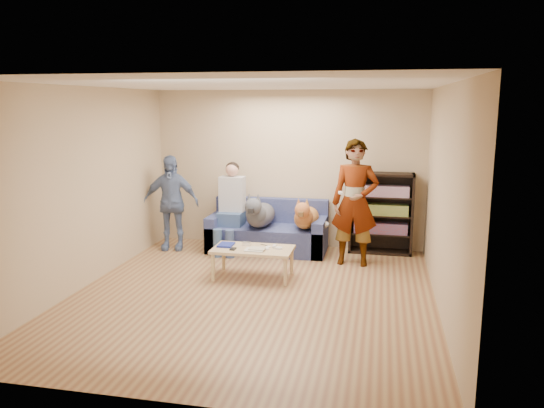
% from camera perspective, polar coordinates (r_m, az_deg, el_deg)
% --- Properties ---
extents(ground, '(5.00, 5.00, 0.00)m').
position_cam_1_polar(ground, '(6.78, -2.10, -9.80)').
color(ground, brown).
rests_on(ground, ground).
extents(ceiling, '(5.00, 5.00, 0.00)m').
position_cam_1_polar(ceiling, '(6.35, -2.27, 12.74)').
color(ceiling, white).
rests_on(ceiling, ground).
extents(wall_back, '(4.50, 0.00, 4.50)m').
position_cam_1_polar(wall_back, '(8.86, 1.72, 3.77)').
color(wall_back, tan).
rests_on(wall_back, ground).
extents(wall_front, '(4.50, 0.00, 4.50)m').
position_cam_1_polar(wall_front, '(4.11, -10.63, -4.70)').
color(wall_front, tan).
rests_on(wall_front, ground).
extents(wall_left, '(0.00, 5.00, 5.00)m').
position_cam_1_polar(wall_left, '(7.31, -19.57, 1.64)').
color(wall_left, tan).
rests_on(wall_left, ground).
extents(wall_right, '(0.00, 5.00, 5.00)m').
position_cam_1_polar(wall_right, '(6.29, 18.12, 0.33)').
color(wall_right, tan).
rests_on(wall_right, ground).
extents(blanket, '(0.42, 0.36, 0.15)m').
position_cam_1_polar(blanket, '(8.41, 4.77, -2.18)').
color(blanket, '#B1B1B6').
rests_on(blanket, sofa).
extents(person_standing_right, '(0.70, 0.48, 1.88)m').
position_cam_1_polar(person_standing_right, '(7.91, 8.91, 0.14)').
color(person_standing_right, gray).
rests_on(person_standing_right, ground).
extents(person_standing_left, '(0.96, 0.52, 1.56)m').
position_cam_1_polar(person_standing_left, '(8.83, -10.84, 0.15)').
color(person_standing_left, '#6876A6').
rests_on(person_standing_left, ground).
extents(held_controller, '(0.08, 0.13, 0.03)m').
position_cam_1_polar(held_controller, '(7.70, 7.39, 1.21)').
color(held_controller, white).
rests_on(held_controller, person_standing_right).
extents(notebook_blue, '(0.20, 0.26, 0.03)m').
position_cam_1_polar(notebook_blue, '(7.47, -4.96, -4.39)').
color(notebook_blue, navy).
rests_on(notebook_blue, coffee_table).
extents(papers, '(0.26, 0.20, 0.02)m').
position_cam_1_polar(papers, '(7.22, -1.87, -4.94)').
color(papers, beige).
rests_on(papers, coffee_table).
extents(magazine, '(0.22, 0.17, 0.01)m').
position_cam_1_polar(magazine, '(7.22, -1.60, -4.81)').
color(magazine, '#BDB397').
rests_on(magazine, coffee_table).
extents(camera_silver, '(0.11, 0.06, 0.05)m').
position_cam_1_polar(camera_silver, '(7.46, -2.74, -4.28)').
color(camera_silver, silver).
rests_on(camera_silver, coffee_table).
extents(controller_a, '(0.04, 0.13, 0.03)m').
position_cam_1_polar(controller_a, '(7.35, 0.25, -4.57)').
color(controller_a, silver).
rests_on(controller_a, coffee_table).
extents(controller_b, '(0.09, 0.06, 0.03)m').
position_cam_1_polar(controller_b, '(7.26, 0.74, -4.77)').
color(controller_b, white).
rests_on(controller_b, coffee_table).
extents(headphone_cup_a, '(0.07, 0.07, 0.02)m').
position_cam_1_polar(headphone_cup_a, '(7.26, -0.57, -4.82)').
color(headphone_cup_a, white).
rests_on(headphone_cup_a, coffee_table).
extents(headphone_cup_b, '(0.07, 0.07, 0.02)m').
position_cam_1_polar(headphone_cup_b, '(7.33, -0.43, -4.66)').
color(headphone_cup_b, white).
rests_on(headphone_cup_b, coffee_table).
extents(pen_orange, '(0.13, 0.06, 0.01)m').
position_cam_1_polar(pen_orange, '(7.18, -2.53, -5.06)').
color(pen_orange, orange).
rests_on(pen_orange, coffee_table).
extents(pen_black, '(0.13, 0.08, 0.01)m').
position_cam_1_polar(pen_black, '(7.46, -0.84, -4.42)').
color(pen_black, black).
rests_on(pen_black, coffee_table).
extents(wallet, '(0.07, 0.12, 0.02)m').
position_cam_1_polar(wallet, '(7.27, -4.21, -4.84)').
color(wallet, black).
rests_on(wallet, coffee_table).
extents(sofa, '(1.90, 0.85, 0.82)m').
position_cam_1_polar(sofa, '(8.70, -0.41, -3.18)').
color(sofa, '#515B93').
rests_on(sofa, ground).
extents(person_seated, '(0.40, 0.73, 1.47)m').
position_cam_1_polar(person_seated, '(8.62, -4.46, 0.00)').
color(person_seated, '#3D5387').
rests_on(person_seated, sofa).
extents(dog_gray, '(0.43, 1.26, 0.62)m').
position_cam_1_polar(dog_gray, '(8.45, -1.38, -1.07)').
color(dog_gray, '#4F505A').
rests_on(dog_gray, sofa).
extents(dog_tan, '(0.38, 1.15, 0.56)m').
position_cam_1_polar(dog_tan, '(8.37, 3.65, -1.37)').
color(dog_tan, '#C6783C').
rests_on(dog_tan, sofa).
extents(coffee_table, '(1.10, 0.60, 0.42)m').
position_cam_1_polar(coffee_table, '(7.34, -2.06, -5.11)').
color(coffee_table, '#D3B481').
rests_on(coffee_table, ground).
extents(bookshelf, '(1.00, 0.34, 1.30)m').
position_cam_1_polar(bookshelf, '(8.66, 11.65, -0.78)').
color(bookshelf, black).
rests_on(bookshelf, ground).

